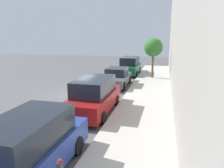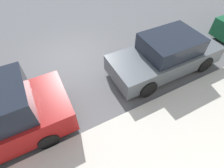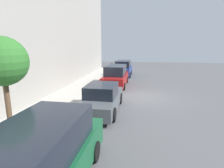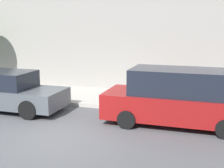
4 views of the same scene
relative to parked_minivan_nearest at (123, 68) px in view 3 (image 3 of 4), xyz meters
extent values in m
plane|color=#515154|center=(-2.31, 9.18, -0.92)|extent=(60.00, 60.00, 0.00)
cube|color=#B2ADA3|center=(2.77, 9.18, -0.85)|extent=(3.16, 32.00, 0.15)
cube|color=gray|center=(5.35, 9.18, 5.35)|extent=(2.00, 32.00, 12.54)
cube|color=navy|center=(0.00, 0.00, -0.28)|extent=(1.96, 4.92, 0.84)
cube|color=black|center=(0.00, 0.00, 0.56)|extent=(1.71, 3.12, 0.84)
cylinder|color=black|center=(-0.90, 1.52, -0.58)|extent=(0.22, 0.68, 0.68)
cylinder|color=black|center=(0.90, 1.52, -0.58)|extent=(0.22, 0.68, 0.68)
cylinder|color=black|center=(-0.90, -1.52, -0.58)|extent=(0.22, 0.68, 0.68)
cylinder|color=black|center=(0.90, -1.52, -0.58)|extent=(0.22, 0.68, 0.68)
cube|color=maroon|center=(0.11, 5.94, -0.28)|extent=(1.95, 4.92, 0.84)
cube|color=black|center=(0.11, 5.94, 0.56)|extent=(1.70, 3.12, 0.84)
cylinder|color=black|center=(-0.79, 7.45, -0.62)|extent=(0.22, 0.61, 0.61)
cylinder|color=black|center=(1.01, 7.45, -0.62)|extent=(0.22, 0.61, 0.61)
cylinder|color=black|center=(-0.79, 4.42, -0.62)|extent=(0.22, 0.61, 0.61)
cylinder|color=black|center=(1.01, 4.42, -0.62)|extent=(0.22, 0.61, 0.61)
cube|color=#4C5156|center=(-0.05, 12.44, -0.36)|extent=(1.83, 4.51, 0.68)
cube|color=black|center=(-0.05, 12.54, 0.30)|extent=(1.60, 2.11, 0.64)
cylinder|color=black|center=(-0.90, 13.84, -0.57)|extent=(0.22, 0.70, 0.70)
cylinder|color=black|center=(0.80, 13.84, -0.57)|extent=(0.22, 0.70, 0.70)
cylinder|color=black|center=(-0.90, 11.05, -0.57)|extent=(0.22, 0.70, 0.70)
cylinder|color=black|center=(0.80, 11.05, -0.57)|extent=(0.22, 0.70, 0.70)
cube|color=black|center=(0.12, 18.41, 0.56)|extent=(1.70, 3.11, 0.84)
cylinder|color=black|center=(-0.78, 16.90, -0.60)|extent=(0.22, 0.64, 0.64)
cylinder|color=black|center=(1.02, 16.90, -0.60)|extent=(0.22, 0.64, 0.64)
cylinder|color=#ADADB2|center=(1.64, -1.17, -0.26)|extent=(0.07, 0.07, 1.03)
cube|color=#2D2D33|center=(1.64, -1.17, 0.40)|extent=(0.11, 0.15, 0.28)
cube|color=red|center=(1.64, -1.17, 0.56)|extent=(0.04, 0.09, 0.05)
cylinder|color=brown|center=(2.68, 16.25, 0.45)|extent=(0.19, 0.19, 2.44)
sphere|color=#2D6B28|center=(2.68, 16.25, 2.15)|extent=(1.76, 1.76, 1.76)
camera|label=1|loc=(3.75, -5.06, 3.22)|focal=35.00mm
camera|label=2|loc=(3.75, 8.07, 4.14)|focal=28.00mm
camera|label=3|loc=(-2.14, 21.71, 2.65)|focal=28.00mm
camera|label=4|loc=(-10.19, 4.99, 2.48)|focal=50.00mm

